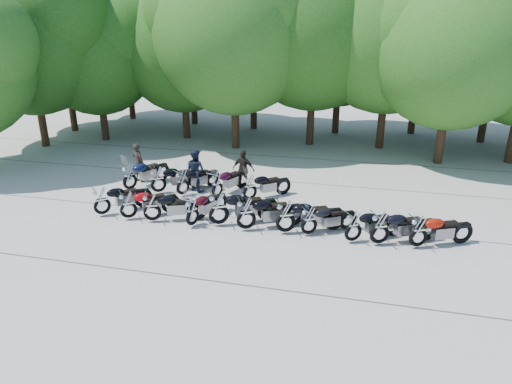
% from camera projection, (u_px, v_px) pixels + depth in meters
% --- Properties ---
extents(ground, '(90.00, 90.00, 0.00)m').
position_uv_depth(ground, '(246.00, 237.00, 15.76)').
color(ground, '#A39F94').
rests_on(ground, ground).
extents(tree_0, '(7.50, 7.50, 9.21)m').
position_uv_depth(tree_0, '(63.00, 46.00, 29.02)').
color(tree_0, '#3A2614').
rests_on(tree_0, ground).
extents(tree_1, '(6.97, 6.97, 8.55)m').
position_uv_depth(tree_1, '(96.00, 56.00, 26.83)').
color(tree_1, '#3A2614').
rests_on(tree_1, ground).
extents(tree_2, '(7.31, 7.31, 8.97)m').
position_uv_depth(tree_2, '(182.00, 51.00, 27.15)').
color(tree_2, '#3A2614').
rests_on(tree_2, ground).
extents(tree_3, '(8.70, 8.70, 10.67)m').
position_uv_depth(tree_3, '(234.00, 34.00, 24.53)').
color(tree_3, '#3A2614').
rests_on(tree_3, ground).
extents(tree_4, '(9.13, 9.13, 11.20)m').
position_uv_depth(tree_4, '(314.00, 27.00, 25.20)').
color(tree_4, '#3A2614').
rests_on(tree_4, ground).
extents(tree_5, '(9.04, 9.04, 11.10)m').
position_uv_depth(tree_5, '(391.00, 29.00, 24.44)').
color(tree_5, '#3A2614').
rests_on(tree_5, ground).
extents(tree_6, '(8.00, 8.00, 9.82)m').
position_uv_depth(tree_6, '(454.00, 47.00, 21.89)').
color(tree_6, '#3A2614').
rests_on(tree_6, ground).
extents(tree_9, '(7.59, 7.59, 9.32)m').
position_uv_depth(tree_9, '(126.00, 42.00, 32.78)').
color(tree_9, '#3A2614').
rests_on(tree_9, ground).
extents(tree_10, '(7.78, 7.78, 9.55)m').
position_uv_depth(tree_10, '(191.00, 42.00, 31.02)').
color(tree_10, '#3A2614').
rests_on(tree_10, ground).
extents(tree_11, '(7.56, 7.56, 9.28)m').
position_uv_depth(tree_11, '(254.00, 45.00, 29.59)').
color(tree_11, '#3A2614').
rests_on(tree_11, ground).
extents(tree_12, '(7.88, 7.88, 9.67)m').
position_uv_depth(tree_12, '(341.00, 42.00, 28.32)').
color(tree_12, '#3A2614').
rests_on(tree_12, ground).
extents(tree_13, '(8.31, 8.31, 10.20)m').
position_uv_depth(tree_13, '(422.00, 37.00, 28.05)').
color(tree_13, '#3A2614').
rests_on(tree_13, ground).
extents(tree_14, '(8.02, 8.02, 9.84)m').
position_uv_depth(tree_14, '(498.00, 42.00, 25.99)').
color(tree_14, '#3A2614').
rests_on(tree_14, ground).
extents(tree_17, '(8.31, 8.31, 10.20)m').
position_uv_depth(tree_17, '(28.00, 39.00, 25.03)').
color(tree_17, '#3A2614').
rests_on(tree_17, ground).
extents(motorcycle_0, '(2.04, 2.11, 1.27)m').
position_uv_depth(motorcycle_0, '(102.00, 200.00, 17.24)').
color(motorcycle_0, black).
rests_on(motorcycle_0, ground).
extents(motorcycle_1, '(2.18, 1.86, 1.25)m').
position_uv_depth(motorcycle_1, '(128.00, 204.00, 16.92)').
color(motorcycle_1, '#9D050B').
rests_on(motorcycle_1, ground).
extents(motorcycle_2, '(2.37, 1.47, 1.28)m').
position_uv_depth(motorcycle_2, '(152.00, 206.00, 16.68)').
color(motorcycle_2, black).
rests_on(motorcycle_2, ground).
extents(motorcycle_3, '(1.41, 2.33, 1.26)m').
position_uv_depth(motorcycle_3, '(192.00, 210.00, 16.32)').
color(motorcycle_3, '#340710').
rests_on(motorcycle_3, ground).
extents(motorcycle_4, '(2.64, 1.88, 1.45)m').
position_uv_depth(motorcycle_4, '(219.00, 207.00, 16.34)').
color(motorcycle_4, black).
rests_on(motorcycle_4, ground).
extents(motorcycle_5, '(2.52, 1.83, 1.39)m').
position_uv_depth(motorcycle_5, '(246.00, 212.00, 15.98)').
color(motorcycle_5, black).
rests_on(motorcycle_5, ground).
extents(motorcycle_6, '(2.54, 1.70, 1.39)m').
position_uv_depth(motorcycle_6, '(286.00, 215.00, 15.74)').
color(motorcycle_6, black).
rests_on(motorcycle_6, ground).
extents(motorcycle_7, '(2.13, 1.66, 1.19)m').
position_uv_depth(motorcycle_7, '(309.00, 219.00, 15.65)').
color(motorcycle_7, black).
rests_on(motorcycle_7, ground).
extents(motorcycle_8, '(2.22, 1.79, 1.25)m').
position_uv_depth(motorcycle_8, '(354.00, 225.00, 15.13)').
color(motorcycle_8, black).
rests_on(motorcycle_8, ground).
extents(motorcycle_9, '(2.44, 1.67, 1.34)m').
position_uv_depth(motorcycle_9, '(380.00, 227.00, 14.93)').
color(motorcycle_9, black).
rests_on(motorcycle_9, ground).
extents(motorcycle_10, '(2.33, 1.60, 1.28)m').
position_uv_depth(motorcycle_10, '(419.00, 230.00, 14.75)').
color(motorcycle_10, '#9E1505').
rests_on(motorcycle_10, ground).
extents(motorcycle_11, '(1.77, 2.52, 1.39)m').
position_uv_depth(motorcycle_11, '(129.00, 175.00, 19.80)').
color(motorcycle_11, '#0B1434').
rests_on(motorcycle_11, ground).
extents(motorcycle_12, '(2.27, 2.07, 1.33)m').
position_uv_depth(motorcycle_12, '(158.00, 179.00, 19.47)').
color(motorcycle_12, black).
rests_on(motorcycle_12, ground).
extents(motorcycle_13, '(1.77, 2.32, 1.29)m').
position_uv_depth(motorcycle_13, '(183.00, 181.00, 19.21)').
color(motorcycle_13, black).
rests_on(motorcycle_13, ground).
extents(motorcycle_14, '(1.52, 2.37, 1.29)m').
position_uv_depth(motorcycle_14, '(217.00, 184.00, 18.92)').
color(motorcycle_14, '#30061C').
rests_on(motorcycle_14, ground).
extents(motorcycle_15, '(2.11, 1.96, 1.25)m').
position_uv_depth(motorcycle_15, '(250.00, 187.00, 18.68)').
color(motorcycle_15, black).
rests_on(motorcycle_15, ground).
extents(rider_0, '(0.78, 0.67, 1.82)m').
position_uv_depth(rider_0, '(138.00, 163.00, 20.85)').
color(rider_0, black).
rests_on(rider_0, ground).
extents(rider_1, '(1.12, 1.02, 1.86)m').
position_uv_depth(rider_1, '(196.00, 170.00, 19.73)').
color(rider_1, '#1B2538').
rests_on(rider_1, ground).
extents(rider_2, '(1.08, 0.57, 1.75)m').
position_uv_depth(rider_2, '(244.00, 170.00, 19.97)').
color(rider_2, black).
rests_on(rider_2, ground).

